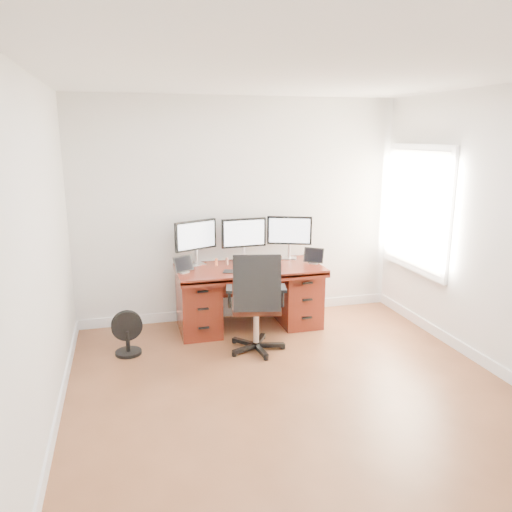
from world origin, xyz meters
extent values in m
plane|color=brown|center=(0.00, 0.00, 0.00)|extent=(4.50, 4.50, 0.00)
cube|color=white|center=(0.00, 2.25, 1.35)|extent=(4.00, 0.10, 2.70)
cube|color=white|center=(1.97, 1.50, 1.40)|extent=(0.04, 1.30, 1.50)
cube|color=white|center=(1.95, 1.50, 1.40)|extent=(0.01, 1.15, 1.35)
cube|color=#561B11|center=(0.00, 1.80, 0.72)|extent=(1.70, 0.80, 0.05)
cube|color=#561B11|center=(-0.60, 1.83, 0.35)|extent=(0.45, 0.70, 0.70)
cube|color=#561B11|center=(0.60, 1.83, 0.35)|extent=(0.45, 0.70, 0.70)
cube|color=#41130B|center=(0.00, 2.10, 0.50)|extent=(0.74, 0.03, 0.40)
cylinder|color=black|center=(-0.09, 1.16, 0.04)|extent=(0.69, 0.69, 0.08)
cylinder|color=silver|center=(-0.09, 1.16, 0.29)|extent=(0.06, 0.06, 0.42)
cube|color=#401D13|center=(-0.09, 1.16, 0.50)|extent=(0.59, 0.58, 0.07)
cube|color=black|center=(-0.14, 0.93, 0.81)|extent=(0.48, 0.15, 0.57)
cube|color=black|center=(-0.36, 1.22, 0.69)|extent=(0.12, 0.26, 0.03)
cube|color=black|center=(0.18, 1.10, 0.69)|extent=(0.12, 0.26, 0.03)
cylinder|color=black|center=(-1.42, 1.39, 0.02)|extent=(0.27, 0.27, 0.03)
cylinder|color=black|center=(-1.42, 1.39, 0.15)|extent=(0.05, 0.05, 0.23)
cylinder|color=black|center=(-1.42, 1.39, 0.31)|extent=(0.32, 0.09, 0.32)
cube|color=silver|center=(-0.58, 2.07, 0.76)|extent=(0.22, 0.20, 0.01)
cylinder|color=silver|center=(-0.58, 2.07, 0.84)|extent=(0.04, 0.04, 0.18)
cube|color=black|center=(-0.58, 2.07, 1.10)|extent=(0.52, 0.26, 0.35)
cube|color=white|center=(-0.57, 2.05, 1.10)|extent=(0.46, 0.21, 0.30)
cube|color=silver|center=(0.00, 2.07, 0.76)|extent=(0.19, 0.15, 0.01)
cylinder|color=silver|center=(0.00, 2.07, 0.84)|extent=(0.04, 0.04, 0.18)
cube|color=black|center=(0.00, 2.07, 1.10)|extent=(0.55, 0.07, 0.35)
cube|color=white|center=(0.00, 2.05, 1.10)|extent=(0.50, 0.03, 0.30)
cube|color=silver|center=(0.58, 2.07, 0.76)|extent=(0.22, 0.20, 0.01)
cylinder|color=silver|center=(0.58, 2.07, 0.84)|extent=(0.04, 0.04, 0.18)
cube|color=black|center=(0.58, 2.07, 1.10)|extent=(0.52, 0.23, 0.35)
cube|color=white|center=(0.57, 2.05, 1.10)|extent=(0.47, 0.19, 0.30)
cube|color=silver|center=(-0.77, 1.75, 0.76)|extent=(0.13, 0.12, 0.01)
cube|color=black|center=(-0.77, 1.75, 0.85)|extent=(0.24, 0.17, 0.17)
cube|color=silver|center=(0.78, 1.75, 0.76)|extent=(0.13, 0.12, 0.01)
cube|color=black|center=(0.78, 1.75, 0.85)|extent=(0.23, 0.19, 0.17)
cube|color=white|center=(0.04, 1.65, 0.76)|extent=(0.33, 0.20, 0.01)
cube|color=#B7B9BE|center=(0.18, 1.59, 0.76)|extent=(0.17, 0.17, 0.01)
cube|color=black|center=(-0.23, 1.63, 0.76)|extent=(0.26, 0.21, 0.01)
cube|color=black|center=(-0.05, 1.74, 0.76)|extent=(0.14, 0.10, 0.01)
cylinder|color=#E26E3F|center=(-0.36, 1.95, 0.78)|extent=(0.03, 0.03, 0.06)
sphere|color=#E26E3F|center=(-0.36, 1.95, 0.82)|extent=(0.04, 0.04, 0.04)
cylinder|color=#945A4A|center=(-0.24, 1.95, 0.78)|extent=(0.03, 0.03, 0.06)
sphere|color=#945A4A|center=(-0.24, 1.95, 0.82)|extent=(0.04, 0.04, 0.04)
cylinder|color=#DC6183|center=(-0.10, 1.95, 0.78)|extent=(0.03, 0.03, 0.06)
sphere|color=#DC6183|center=(-0.10, 1.95, 0.82)|extent=(0.04, 0.04, 0.04)
cylinder|color=#E0C078|center=(0.13, 1.95, 0.78)|extent=(0.03, 0.03, 0.06)
sphere|color=#E0C078|center=(0.13, 1.95, 0.82)|extent=(0.04, 0.04, 0.04)
camera|label=1|loc=(-1.38, -3.66, 2.24)|focal=35.00mm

